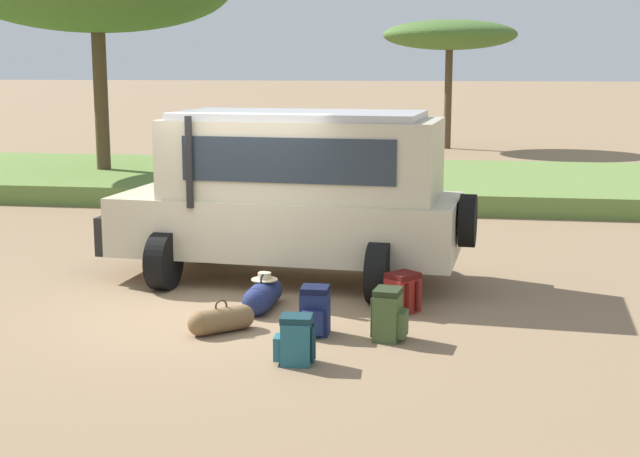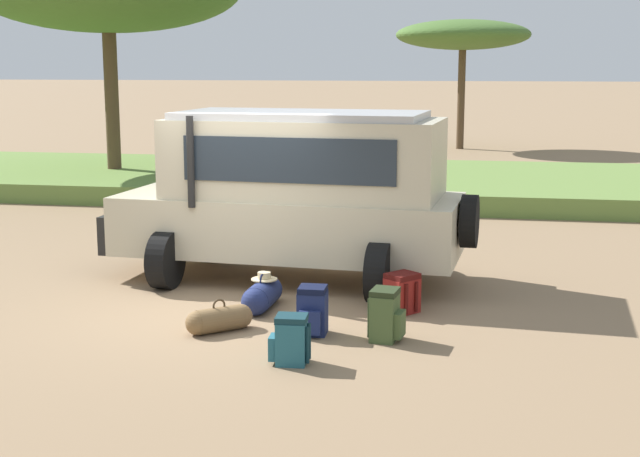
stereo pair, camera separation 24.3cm
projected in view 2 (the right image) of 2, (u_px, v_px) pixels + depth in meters
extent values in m
plane|color=#8C7051|center=(220.00, 309.00, 11.46)|extent=(320.00, 320.00, 0.00)
cube|color=olive|center=(348.00, 182.00, 22.15)|extent=(120.00, 7.00, 0.44)
cube|color=beige|center=(289.00, 224.00, 12.91)|extent=(5.02, 2.25, 0.84)
cube|color=beige|center=(305.00, 157.00, 12.67)|extent=(3.94, 2.06, 1.10)
cube|color=#232D38|center=(205.00, 158.00, 13.06)|extent=(0.17, 1.56, 0.77)
cube|color=#232D38|center=(287.00, 160.00, 11.80)|extent=(2.94, 0.25, 0.60)
cube|color=#232D38|center=(321.00, 148.00, 13.52)|extent=(2.94, 0.25, 0.60)
cube|color=#B7B7B7|center=(302.00, 115.00, 12.58)|extent=(3.54, 1.95, 0.10)
cube|color=black|center=(128.00, 227.00, 13.57)|extent=(0.28, 1.62, 0.56)
cylinder|color=black|center=(191.00, 162.00, 12.08)|extent=(0.10, 0.10, 1.25)
cylinder|color=black|center=(165.00, 260.00, 12.44)|extent=(0.34, 0.82, 0.80)
cylinder|color=black|center=(216.00, 235.00, 14.28)|extent=(0.34, 0.82, 0.80)
cylinder|color=black|center=(379.00, 273.00, 11.69)|extent=(0.34, 0.82, 0.80)
cylinder|color=black|center=(403.00, 244.00, 13.53)|extent=(0.34, 0.82, 0.80)
cylinder|color=black|center=(469.00, 221.00, 12.24)|extent=(0.27, 0.75, 0.74)
cube|color=#42562D|center=(385.00, 317.00, 10.11)|extent=(0.32, 0.41, 0.53)
cube|color=#42562D|center=(400.00, 324.00, 10.07)|extent=(0.12, 0.29, 0.29)
cube|color=#242F19|center=(385.00, 292.00, 10.05)|extent=(0.33, 0.39, 0.07)
cylinder|color=#242F19|center=(373.00, 314.00, 10.23)|extent=(0.04, 0.04, 0.45)
cylinder|color=#242F19|center=(369.00, 318.00, 10.08)|extent=(0.04, 0.04, 0.45)
cube|color=navy|center=(313.00, 313.00, 10.34)|extent=(0.34, 0.30, 0.50)
cube|color=navy|center=(310.00, 323.00, 10.17)|extent=(0.25, 0.09, 0.28)
cube|color=black|center=(313.00, 289.00, 10.28)|extent=(0.32, 0.32, 0.07)
cylinder|color=black|center=(321.00, 309.00, 10.49)|extent=(0.04, 0.04, 0.43)
cylinder|color=black|center=(309.00, 309.00, 10.51)|extent=(0.04, 0.04, 0.43)
cube|color=#235B6B|center=(292.00, 343.00, 9.31)|extent=(0.33, 0.32, 0.46)
cube|color=#235B6B|center=(273.00, 347.00, 9.35)|extent=(0.09, 0.23, 0.25)
cube|color=#13323A|center=(292.00, 319.00, 9.27)|extent=(0.34, 0.31, 0.07)
cylinder|color=#13323A|center=(307.00, 345.00, 9.23)|extent=(0.04, 0.04, 0.39)
cylinder|color=#13323A|center=(309.00, 341.00, 9.36)|extent=(0.04, 0.04, 0.39)
cube|color=maroon|center=(402.00, 295.00, 11.23)|extent=(0.48, 0.49, 0.45)
cube|color=maroon|center=(391.00, 297.00, 11.38)|extent=(0.25, 0.28, 0.25)
cube|color=#4D100E|center=(402.00, 276.00, 11.18)|extent=(0.48, 0.48, 0.07)
cylinder|color=#4D100E|center=(406.00, 299.00, 11.05)|extent=(0.04, 0.04, 0.38)
cylinder|color=#4D100E|center=(416.00, 297.00, 11.16)|extent=(0.04, 0.04, 0.38)
cylinder|color=navy|center=(262.00, 295.00, 11.41)|extent=(0.38, 0.66, 0.36)
sphere|color=navy|center=(269.00, 289.00, 11.72)|extent=(0.35, 0.35, 0.35)
sphere|color=navy|center=(255.00, 302.00, 11.11)|extent=(0.35, 0.35, 0.35)
torus|color=#121834|center=(262.00, 280.00, 11.38)|extent=(0.03, 0.16, 0.16)
cylinder|color=beige|center=(264.00, 279.00, 11.48)|extent=(0.34, 0.34, 0.02)
cylinder|color=beige|center=(264.00, 276.00, 11.47)|extent=(0.17, 0.17, 0.09)
cylinder|color=brown|center=(219.00, 319.00, 10.45)|extent=(0.61, 0.59, 0.29)
sphere|color=brown|center=(240.00, 316.00, 10.59)|extent=(0.29, 0.29, 0.29)
sphere|color=brown|center=(198.00, 323.00, 10.31)|extent=(0.29, 0.29, 0.29)
torus|color=#493721|center=(219.00, 306.00, 10.42)|extent=(0.14, 0.13, 0.16)
cylinder|color=brown|center=(112.00, 107.00, 22.74)|extent=(0.35, 0.35, 4.03)
cylinder|color=brown|center=(461.00, 99.00, 32.80)|extent=(0.27, 0.27, 3.69)
ellipsoid|color=#476B2D|center=(463.00, 35.00, 32.38)|extent=(4.89, 4.55, 1.09)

